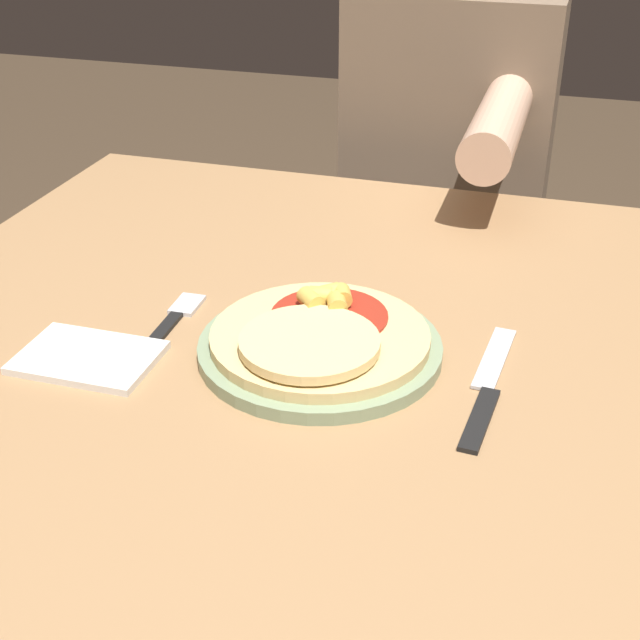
# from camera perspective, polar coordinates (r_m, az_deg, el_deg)

# --- Properties ---
(dining_table) EXTENTS (0.97, 0.93, 0.77)m
(dining_table) POSITION_cam_1_polar(r_m,az_deg,el_deg) (1.01, -0.54, -6.98)
(dining_table) COLOR #9E754C
(dining_table) RESTS_ON ground_plane
(plate) EXTENTS (0.25, 0.25, 0.01)m
(plate) POSITION_cam_1_polar(r_m,az_deg,el_deg) (0.90, 0.00, -1.84)
(plate) COLOR gray
(plate) RESTS_ON dining_table
(pizza) EXTENTS (0.22, 0.22, 0.04)m
(pizza) POSITION_cam_1_polar(r_m,az_deg,el_deg) (0.89, -0.08, -0.96)
(pizza) COLOR #DBBC7A
(pizza) RESTS_ON plate
(fork) EXTENTS (0.03, 0.18, 0.00)m
(fork) POSITION_cam_1_polar(r_m,az_deg,el_deg) (0.96, -9.76, -0.43)
(fork) COLOR black
(fork) RESTS_ON dining_table
(knife) EXTENTS (0.03, 0.22, 0.00)m
(knife) POSITION_cam_1_polar(r_m,az_deg,el_deg) (0.86, 10.68, -4.20)
(knife) COLOR black
(knife) RESTS_ON dining_table
(napkin) EXTENTS (0.14, 0.10, 0.01)m
(napkin) POSITION_cam_1_polar(r_m,az_deg,el_deg) (0.92, -14.62, -2.34)
(napkin) COLOR silver
(napkin) RESTS_ON dining_table
(person_diner) EXTENTS (0.34, 0.52, 1.20)m
(person_diner) POSITION_cam_1_polar(r_m,az_deg,el_deg) (1.59, 8.18, 8.92)
(person_diner) COLOR #2D2D38
(person_diner) RESTS_ON ground_plane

